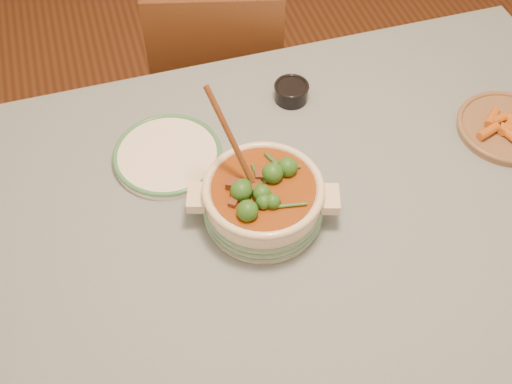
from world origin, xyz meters
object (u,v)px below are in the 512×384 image
dining_table (296,228)px  stew_casserole (263,198)px  condiment_bowl (291,91)px  white_plate (167,155)px  fried_plate (507,126)px  chair_far (218,76)px

dining_table → stew_casserole: 0.18m
dining_table → stew_casserole: (-0.09, -0.00, 0.16)m
stew_casserole → condiment_bowl: size_ratio=2.93×
condiment_bowl → dining_table: bearing=-106.1°
white_plate → condiment_bowl: size_ratio=2.37×
fried_plate → stew_casserole: bearing=-173.4°
dining_table → white_plate: (-0.26, 0.23, 0.10)m
condiment_bowl → chair_far: 0.53m
condiment_bowl → stew_casserole: bearing=-118.0°
dining_table → condiment_bowl: bearing=73.9°
condiment_bowl → chair_far: bearing=103.0°
dining_table → condiment_bowl: 0.37m
stew_casserole → chair_far: (0.08, 0.77, -0.33)m
condiment_bowl → fried_plate: (0.48, -0.27, -0.01)m
dining_table → white_plate: bearing=138.3°
fried_plate → chair_far: bearing=129.9°
condiment_bowl → fried_plate: 0.55m
fried_plate → chair_far: 0.95m
white_plate → chair_far: bearing=64.8°
white_plate → chair_far: 0.66m
dining_table → chair_far: bearing=90.1°
dining_table → condiment_bowl: (0.10, 0.34, 0.12)m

